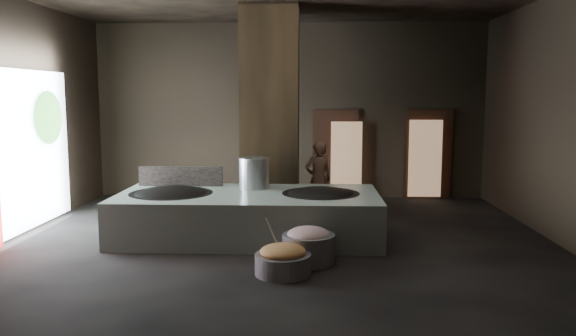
{
  "coord_description": "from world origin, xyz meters",
  "views": [
    {
      "loc": [
        0.58,
        -10.08,
        2.66
      ],
      "look_at": [
        0.12,
        0.74,
        1.25
      ],
      "focal_mm": 35.0,
      "sensor_mm": 36.0,
      "label": 1
    }
  ],
  "objects_px": {
    "cook": "(318,179)",
    "meat_basin": "(309,248)",
    "hearth_platform": "(249,215)",
    "veg_basin": "(283,264)",
    "wok_left": "(171,198)",
    "wok_right": "(321,198)",
    "stock_pot": "(254,174)"
  },
  "relations": [
    {
      "from": "wok_right",
      "to": "stock_pot",
      "type": "xyz_separation_m",
      "value": [
        -1.3,
        0.5,
        0.38
      ]
    },
    {
      "from": "wok_left",
      "to": "veg_basin",
      "type": "distance_m",
      "value": 3.12
    },
    {
      "from": "stock_pot",
      "to": "veg_basin",
      "type": "xyz_separation_m",
      "value": [
        0.71,
        -2.73,
        -0.97
      ]
    },
    {
      "from": "stock_pot",
      "to": "wok_right",
      "type": "bearing_deg",
      "value": -21.04
    },
    {
      "from": "stock_pot",
      "to": "veg_basin",
      "type": "bearing_deg",
      "value": -75.47
    },
    {
      "from": "hearth_platform",
      "to": "cook",
      "type": "height_order",
      "value": "cook"
    },
    {
      "from": "stock_pot",
      "to": "meat_basin",
      "type": "height_order",
      "value": "stock_pot"
    },
    {
      "from": "cook",
      "to": "meat_basin",
      "type": "relative_size",
      "value": 2.0
    },
    {
      "from": "hearth_platform",
      "to": "veg_basin",
      "type": "distance_m",
      "value": 2.32
    },
    {
      "from": "wok_left",
      "to": "meat_basin",
      "type": "height_order",
      "value": "wok_left"
    },
    {
      "from": "hearth_platform",
      "to": "wok_left",
      "type": "distance_m",
      "value": 1.49
    },
    {
      "from": "cook",
      "to": "stock_pot",
      "type": "bearing_deg",
      "value": 25.4
    },
    {
      "from": "veg_basin",
      "to": "meat_basin",
      "type": "distance_m",
      "value": 0.72
    },
    {
      "from": "veg_basin",
      "to": "meat_basin",
      "type": "height_order",
      "value": "meat_basin"
    },
    {
      "from": "hearth_platform",
      "to": "wok_right",
      "type": "bearing_deg",
      "value": 2.04
    },
    {
      "from": "wok_left",
      "to": "veg_basin",
      "type": "bearing_deg",
      "value": -43.93
    },
    {
      "from": "wok_left",
      "to": "meat_basin",
      "type": "relative_size",
      "value": 1.82
    },
    {
      "from": "veg_basin",
      "to": "meat_basin",
      "type": "bearing_deg",
      "value": 57.99
    },
    {
      "from": "hearth_platform",
      "to": "veg_basin",
      "type": "height_order",
      "value": "hearth_platform"
    },
    {
      "from": "wok_right",
      "to": "cook",
      "type": "xyz_separation_m",
      "value": [
        -0.02,
        1.75,
        0.09
      ]
    },
    {
      "from": "wok_left",
      "to": "wok_right",
      "type": "xyz_separation_m",
      "value": [
        2.8,
        0.1,
        0.0
      ]
    },
    {
      "from": "veg_basin",
      "to": "wok_right",
      "type": "bearing_deg",
      "value": 75.07
    },
    {
      "from": "wok_left",
      "to": "stock_pot",
      "type": "relative_size",
      "value": 2.42
    },
    {
      "from": "wok_left",
      "to": "wok_right",
      "type": "relative_size",
      "value": 1.07
    },
    {
      "from": "meat_basin",
      "to": "wok_left",
      "type": "bearing_deg",
      "value": 149.59
    },
    {
      "from": "wok_right",
      "to": "stock_pot",
      "type": "relative_size",
      "value": 2.25
    },
    {
      "from": "wok_left",
      "to": "veg_basin",
      "type": "height_order",
      "value": "wok_left"
    },
    {
      "from": "wok_right",
      "to": "stock_pot",
      "type": "distance_m",
      "value": 1.44
    },
    {
      "from": "wok_right",
      "to": "cook",
      "type": "relative_size",
      "value": 0.85
    },
    {
      "from": "stock_pot",
      "to": "veg_basin",
      "type": "height_order",
      "value": "stock_pot"
    },
    {
      "from": "hearth_platform",
      "to": "cook",
      "type": "xyz_separation_m",
      "value": [
        1.33,
        1.8,
        0.42
      ]
    },
    {
      "from": "hearth_platform",
      "to": "cook",
      "type": "relative_size",
      "value": 2.89
    }
  ]
}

